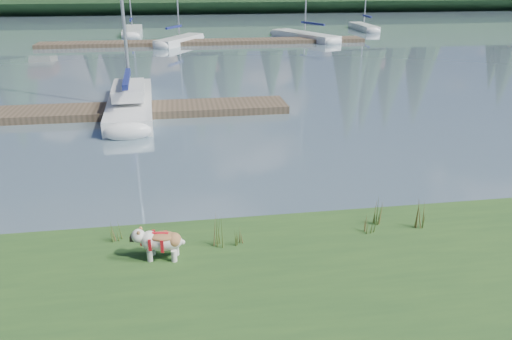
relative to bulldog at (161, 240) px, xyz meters
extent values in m
plane|color=slate|center=(0.88, 32.93, -0.72)|extent=(200.00, 200.00, 0.00)
cylinder|color=silver|center=(-0.21, -0.08, -0.26)|extent=(0.11, 0.11, 0.22)
cylinder|color=silver|center=(-0.17, 0.14, -0.26)|extent=(0.11, 0.11, 0.22)
cylinder|color=silver|center=(0.23, -0.15, -0.26)|extent=(0.11, 0.11, 0.22)
cylinder|color=silver|center=(0.27, 0.07, -0.26)|extent=(0.11, 0.11, 0.22)
ellipsoid|color=silver|center=(0.04, -0.01, -0.02)|extent=(0.79, 0.49, 0.35)
ellipsoid|color=#A36A3D|center=(0.04, -0.01, 0.09)|extent=(0.57, 0.43, 0.12)
ellipsoid|color=silver|center=(-0.40, 0.07, 0.09)|extent=(0.30, 0.31, 0.26)
cube|color=black|center=(-0.51, 0.09, 0.05)|extent=(0.10, 0.14, 0.10)
cube|color=silver|center=(-1.51, 12.48, -0.50)|extent=(2.07, 7.64, 0.70)
ellipsoid|color=silver|center=(-1.68, 16.26, -0.50)|extent=(1.74, 2.14, 0.70)
cube|color=navy|center=(-1.46, 11.36, 0.83)|extent=(0.36, 3.45, 0.20)
cube|color=silver|center=(-1.49, 12.05, 0.23)|extent=(1.33, 2.80, 0.45)
cube|color=#4C3D2C|center=(-3.12, 11.93, -0.57)|extent=(16.00, 2.00, 0.30)
cube|color=#4C3D2C|center=(2.88, 32.93, -0.57)|extent=(26.00, 2.20, 0.30)
cube|color=silver|center=(-3.44, 40.90, -0.50)|extent=(1.78, 7.03, 0.70)
ellipsoid|color=silver|center=(-3.54, 44.40, -0.50)|extent=(1.58, 1.95, 0.70)
cube|color=navy|center=(-3.42, 39.95, 0.68)|extent=(0.27, 2.78, 0.20)
cube|color=silver|center=(0.80, 33.18, -0.50)|extent=(4.08, 5.89, 0.70)
ellipsoid|color=silver|center=(2.24, 35.80, -0.50)|extent=(1.93, 2.06, 0.70)
cube|color=navy|center=(0.40, 32.47, 0.68)|extent=(1.33, 2.18, 0.20)
cube|color=silver|center=(11.48, 34.60, -0.50)|extent=(4.59, 7.57, 0.70)
ellipsoid|color=silver|center=(9.96, 38.04, -0.50)|extent=(2.33, 2.54, 0.70)
cube|color=navy|center=(11.89, 33.66, 0.68)|extent=(1.39, 2.82, 0.20)
cube|color=silver|center=(19.12, 40.94, -0.50)|extent=(1.56, 5.98, 0.70)
ellipsoid|color=silver|center=(19.23, 43.91, -0.50)|extent=(1.35, 1.66, 0.70)
cube|color=navy|center=(19.09, 40.13, 0.68)|extent=(0.28, 2.37, 0.20)
cone|color=#475B23|center=(1.03, 0.32, -0.05)|extent=(0.03, 0.03, 0.63)
cone|color=brown|center=(1.14, 0.25, -0.12)|extent=(0.03, 0.03, 0.50)
cone|color=#475B23|center=(1.09, 0.35, -0.02)|extent=(0.03, 0.03, 0.69)
cone|color=brown|center=(1.17, 0.29, -0.15)|extent=(0.03, 0.03, 0.44)
cone|color=#475B23|center=(1.05, 0.24, -0.09)|extent=(0.03, 0.03, 0.56)
cone|color=#475B23|center=(1.41, 0.29, -0.19)|extent=(0.03, 0.03, 0.37)
cone|color=brown|center=(1.52, 0.22, -0.22)|extent=(0.03, 0.03, 0.29)
cone|color=#475B23|center=(1.47, 0.32, -0.17)|extent=(0.03, 0.03, 0.40)
cone|color=brown|center=(1.55, 0.26, -0.24)|extent=(0.03, 0.03, 0.26)
cone|color=#475B23|center=(1.43, 0.21, -0.20)|extent=(0.03, 0.03, 0.33)
cone|color=#475B23|center=(4.44, 0.66, -0.04)|extent=(0.03, 0.03, 0.65)
cone|color=brown|center=(4.55, 0.59, -0.11)|extent=(0.03, 0.03, 0.52)
cone|color=#475B23|center=(4.50, 0.69, -0.01)|extent=(0.03, 0.03, 0.72)
cone|color=brown|center=(4.58, 0.63, -0.14)|extent=(0.03, 0.03, 0.46)
cone|color=#475B23|center=(4.46, 0.58, -0.08)|extent=(0.03, 0.03, 0.59)
cone|color=#475B23|center=(-0.98, 0.83, -0.15)|extent=(0.03, 0.03, 0.43)
cone|color=brown|center=(-0.87, 0.76, -0.20)|extent=(0.03, 0.03, 0.34)
cone|color=#475B23|center=(-0.92, 0.86, -0.13)|extent=(0.03, 0.03, 0.47)
cone|color=brown|center=(-0.84, 0.80, -0.22)|extent=(0.03, 0.03, 0.30)
cone|color=#475B23|center=(-0.96, 0.75, -0.18)|extent=(0.03, 0.03, 0.39)
cone|color=#475B23|center=(4.16, 0.37, -0.19)|extent=(0.03, 0.03, 0.36)
cone|color=brown|center=(4.27, 0.30, -0.22)|extent=(0.03, 0.03, 0.29)
cone|color=#475B23|center=(4.22, 0.40, -0.17)|extent=(0.03, 0.03, 0.40)
cone|color=brown|center=(4.30, 0.34, -0.24)|extent=(0.03, 0.03, 0.26)
cone|color=#475B23|center=(4.18, 0.29, -0.20)|extent=(0.03, 0.03, 0.33)
cone|color=#475B23|center=(5.26, 0.39, -0.07)|extent=(0.03, 0.03, 0.59)
cone|color=brown|center=(5.37, 0.32, -0.13)|extent=(0.03, 0.03, 0.47)
cone|color=#475B23|center=(5.32, 0.42, -0.04)|extent=(0.03, 0.03, 0.65)
cone|color=brown|center=(5.40, 0.36, -0.16)|extent=(0.03, 0.03, 0.41)
cone|color=#475B23|center=(5.28, 0.31, -0.10)|extent=(0.03, 0.03, 0.53)
cube|color=#33281C|center=(0.88, 1.33, -0.65)|extent=(60.00, 0.50, 0.14)
camera|label=1|loc=(0.49, -8.27, 4.61)|focal=35.00mm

